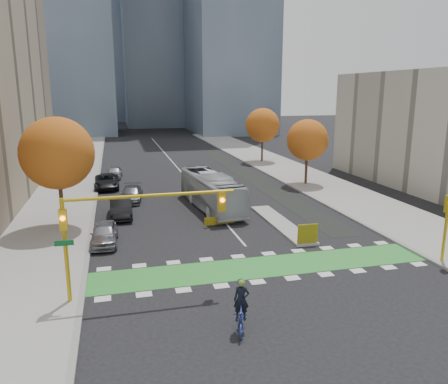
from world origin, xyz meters
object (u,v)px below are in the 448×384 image
tree_west (57,153)px  cyclist (241,314)px  parked_car_e (114,172)px  tree_east_near (307,140)px  bus (211,191)px  traffic_signal_west (121,219)px  parked_car_b (121,207)px  hazard_board (308,234)px  parked_car_d (107,181)px  tree_east_far (263,125)px  parked_car_c (131,194)px  parked_car_a (104,234)px  traffic_signal_east (447,218)px

tree_west → cyclist: tree_west is taller
parked_car_e → tree_east_near: bearing=-18.5°
tree_east_near → bus: (-12.11, -7.01, -3.33)m
parked_car_e → traffic_signal_west: bearing=-84.4°
cyclist → parked_car_b: bearing=120.3°
traffic_signal_west → bus: size_ratio=0.77×
cyclist → bus: 20.08m
tree_east_near → cyclist: bearing=-119.6°
hazard_board → parked_car_d: 24.87m
tree_east_near → tree_east_far: 16.01m
tree_west → tree_east_near: tree_west is taller
parked_car_c → cyclist: bearing=-73.9°
tree_west → cyclist: 19.60m
tree_west → tree_east_near: size_ratio=1.16×
hazard_board → traffic_signal_west: size_ratio=0.16×
hazard_board → parked_car_e: (-12.17, 26.62, -0.12)m
cyclist → parked_car_c: (-3.53, 24.01, -0.10)m
bus → parked_car_c: bus is taller
tree_east_near → parked_car_c: size_ratio=1.51×
tree_east_near → parked_car_a: size_ratio=1.67×
tree_east_far → traffic_signal_east: tree_east_far is taller
tree_east_far → parked_car_e: (-20.67, -7.18, -4.56)m
parked_car_a → parked_car_c: 11.64m
parked_car_c → parked_car_d: (-2.25, 6.23, 0.06)m
tree_east_near → parked_car_c: tree_east_near is taller
parked_car_c → parked_car_e: bearing=104.7°
parked_car_e → parked_car_b: bearing=-83.5°
parked_car_a → parked_car_c: size_ratio=0.90×
parked_car_a → bus: bearing=41.8°
bus → parked_car_a: size_ratio=2.61×
parked_car_b → traffic_signal_west: bearing=-90.5°
parked_car_b → parked_car_d: parked_car_b is taller
tree_east_far → cyclist: (-15.72, -42.84, -4.46)m
hazard_board → cyclist: bearing=-128.6°
hazard_board → parked_car_d: (-13.00, 21.20, -0.06)m
traffic_signal_east → parked_car_e: 36.52m
parked_car_b → parked_car_e: 16.65m
cyclist → parked_car_a: (-5.78, 12.59, -0.06)m
hazard_board → traffic_signal_west: bearing=-158.5°
traffic_signal_east → parked_car_a: traffic_signal_east is taller
hazard_board → tree_east_near: size_ratio=0.20×
traffic_signal_east → parked_car_c: 26.25m
tree_east_far → traffic_signal_west: bearing=-117.9°
parked_car_c → parked_car_d: 6.63m
parked_car_e → tree_east_far: bearing=24.3°
bus → parked_car_b: 7.74m
traffic_signal_west → bus: 17.54m
parked_car_b → parked_car_e: size_ratio=1.20×
traffic_signal_west → bus: (7.82, 15.50, -2.50)m
traffic_signal_west → traffic_signal_east: 18.48m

